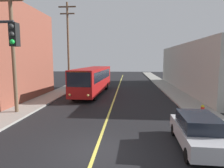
{
  "coord_description": "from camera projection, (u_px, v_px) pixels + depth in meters",
  "views": [
    {
      "loc": [
        1.48,
        -8.59,
        4.24
      ],
      "look_at": [
        0.0,
        9.23,
        2.0
      ],
      "focal_mm": 31.59,
      "sensor_mm": 36.0,
      "label": 1
    }
  ],
  "objects": [
    {
      "name": "parked_car_silver",
      "position": [
        198.0,
        131.0,
        9.38
      ],
      "size": [
        1.95,
        4.46,
        1.62
      ],
      "color": "#B7B7BC",
      "rests_on": "ground"
    },
    {
      "name": "fire_hydrant",
      "position": [
        202.0,
        110.0,
        14.2
      ],
      "size": [
        0.44,
        0.26,
        0.84
      ],
      "color": "red",
      "rests_on": "sidewalk_right"
    },
    {
      "name": "city_bus",
      "position": [
        93.0,
        79.0,
        24.36
      ],
      "size": [
        3.12,
        12.24,
        3.2
      ],
      "color": "maroon",
      "rests_on": "ground"
    },
    {
      "name": "ground_plane",
      "position": [
        96.0,
        151.0,
        9.14
      ],
      "size": [
        120.0,
        120.0,
        0.0
      ],
      "primitive_type": "plane",
      "color": "black"
    },
    {
      "name": "sidewalk_right",
      "position": [
        190.0,
        104.0,
        18.42
      ],
      "size": [
        2.5,
        90.0,
        0.15
      ],
      "primitive_type": "cube",
      "color": "gray",
      "rests_on": "ground"
    },
    {
      "name": "utility_pole_near",
      "position": [
        13.0,
        41.0,
        14.81
      ],
      "size": [
        2.4,
        0.28,
        9.92
      ],
      "color": "brown",
      "rests_on": "sidewalk_left"
    },
    {
      "name": "building_right_warehouse",
      "position": [
        223.0,
        67.0,
        27.03
      ],
      "size": [
        12.0,
        24.76,
        6.27
      ],
      "color": "#B2B2A8",
      "rests_on": "ground"
    },
    {
      "name": "lane_stripe_center",
      "position": [
        116.0,
        94.0,
        23.97
      ],
      "size": [
        0.16,
        60.0,
        0.01
      ],
      "primitive_type": "cube",
      "color": "#D8CC4C",
      "rests_on": "ground"
    },
    {
      "name": "utility_pole_mid",
      "position": [
        68.0,
        42.0,
        27.2
      ],
      "size": [
        2.4,
        0.28,
        11.76
      ],
      "color": "brown",
      "rests_on": "sidewalk_left"
    },
    {
      "name": "sidewalk_left",
      "position": [
        40.0,
        101.0,
        19.62
      ],
      "size": [
        2.5,
        90.0,
        0.15
      ],
      "primitive_type": "cube",
      "color": "gray",
      "rests_on": "ground"
    }
  ]
}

